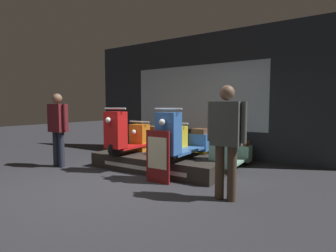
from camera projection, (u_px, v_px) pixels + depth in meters
The scene contains 11 objects.
ground_plane at pixel (102, 187), 4.26m from camera, with size 30.00×30.00×0.00m, color #2D2D33.
shop_wall_back at pixel (197, 96), 7.04m from camera, with size 6.80×0.09×3.20m.
display_platform at pixel (160, 162), 5.50m from camera, with size 2.79×1.23×0.30m.
scooter_display_left at pixel (134, 136), 5.72m from camera, with size 0.55×1.73×0.98m.
scooter_display_right at pixel (184, 139), 5.05m from camera, with size 0.55×1.73×0.98m.
scooter_backrow_0 at pixel (154, 145), 6.45m from camera, with size 0.55×1.73×0.98m.
scooter_backrow_1 at pixel (189, 148), 5.92m from camera, with size 0.55×1.73×0.98m.
scooter_backrow_2 at pixel (231, 152), 5.40m from camera, with size 0.55×1.73×0.98m.
person_left_browsing at pixel (58, 124), 5.66m from camera, with size 0.57×0.23×1.59m.
person_right_browsing at pixel (226, 134), 3.63m from camera, with size 0.56×0.22×1.60m.
price_sign_board at pixel (158, 157), 4.47m from camera, with size 0.47×0.04×0.91m.
Camera 1 is at (3.15, -2.95, 1.31)m, focal length 28.00 mm.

